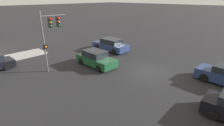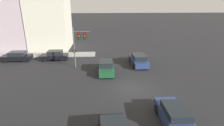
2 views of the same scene
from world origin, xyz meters
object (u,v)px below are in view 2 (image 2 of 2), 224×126
(crossing_car_2, at_px, (138,60))
(parked_car_1, at_px, (17,56))
(crossing_car_1, at_px, (174,116))
(traffic_signal, at_px, (79,41))
(parked_car_0, at_px, (55,55))
(crossing_car_3, at_px, (106,67))

(crossing_car_2, height_order, parked_car_1, crossing_car_2)
(crossing_car_1, relative_size, crossing_car_2, 0.92)
(traffic_signal, distance_m, crossing_car_2, 8.72)
(traffic_signal, bearing_deg, parked_car_0, -127.03)
(crossing_car_2, bearing_deg, traffic_signal, 93.19)
(crossing_car_2, relative_size, parked_car_1, 1.12)
(parked_car_0, bearing_deg, parked_car_1, -0.04)
(crossing_car_1, bearing_deg, crossing_car_2, 0.52)
(crossing_car_2, distance_m, crossing_car_3, 5.40)
(crossing_car_1, relative_size, crossing_car_3, 1.02)
(crossing_car_1, bearing_deg, crossing_car_3, 24.97)
(crossing_car_3, distance_m, parked_car_1, 14.66)
(parked_car_0, height_order, parked_car_1, parked_car_0)
(traffic_signal, xyz_separation_m, crossing_car_3, (-1.98, -3.41, -3.06))
(parked_car_0, xyz_separation_m, parked_car_1, (-0.08, 5.63, -0.00))
(crossing_car_2, distance_m, parked_car_0, 12.97)
(crossing_car_3, bearing_deg, crossing_car_1, 23.81)
(traffic_signal, relative_size, parked_car_0, 1.31)
(crossing_car_3, bearing_deg, traffic_signal, -119.63)
(crossing_car_3, bearing_deg, parked_car_1, -113.34)
(crossing_car_1, distance_m, crossing_car_2, 12.99)
(crossing_car_2, bearing_deg, parked_car_1, 78.43)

